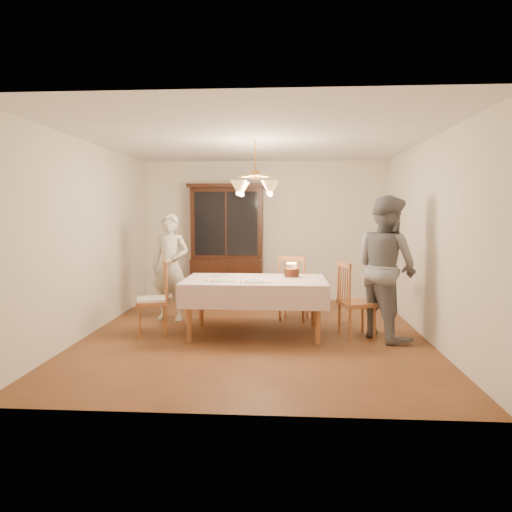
# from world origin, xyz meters

# --- Properties ---
(ground) EXTENTS (5.00, 5.00, 0.00)m
(ground) POSITION_xyz_m (0.00, 0.00, 0.00)
(ground) COLOR #5C321A
(ground) RESTS_ON ground
(room_shell) EXTENTS (5.00, 5.00, 5.00)m
(room_shell) POSITION_xyz_m (0.00, 0.00, 1.58)
(room_shell) COLOR white
(room_shell) RESTS_ON ground
(dining_table) EXTENTS (1.90, 1.10, 0.76)m
(dining_table) POSITION_xyz_m (0.00, 0.00, 0.68)
(dining_table) COLOR #98542C
(dining_table) RESTS_ON ground
(china_hutch) EXTENTS (1.38, 0.54, 2.16)m
(china_hutch) POSITION_xyz_m (-0.66, 2.25, 1.04)
(china_hutch) COLOR black
(china_hutch) RESTS_ON ground
(chair_far_side) EXTENTS (0.53, 0.51, 1.00)m
(chair_far_side) POSITION_xyz_m (0.54, 0.86, 0.44)
(chair_far_side) COLOR #98542C
(chair_far_side) RESTS_ON ground
(chair_left_end) EXTENTS (0.53, 0.55, 1.00)m
(chair_left_end) POSITION_xyz_m (-1.39, -0.10, 0.45)
(chair_left_end) COLOR #98542C
(chair_left_end) RESTS_ON ground
(chair_right_end) EXTENTS (0.52, 0.54, 1.00)m
(chair_right_end) POSITION_xyz_m (1.35, -0.04, 0.44)
(chair_right_end) COLOR #98542C
(chair_right_end) RESTS_ON ground
(elderly_woman) EXTENTS (0.67, 0.51, 1.64)m
(elderly_woman) POSITION_xyz_m (-1.35, 0.76, 0.82)
(elderly_woman) COLOR beige
(elderly_woman) RESTS_ON ground
(adult_in_grey) EXTENTS (1.06, 1.14, 1.87)m
(adult_in_grey) POSITION_xyz_m (1.72, -0.06, 0.93)
(adult_in_grey) COLOR slate
(adult_in_grey) RESTS_ON ground
(birthday_cake) EXTENTS (0.30, 0.30, 0.21)m
(birthday_cake) POSITION_xyz_m (0.49, 0.17, 0.82)
(birthday_cake) COLOR white
(birthday_cake) RESTS_ON dining_table
(place_setting_near_left) EXTENTS (0.38, 0.23, 0.02)m
(place_setting_near_left) POSITION_xyz_m (-0.44, -0.23, 0.77)
(place_setting_near_left) COLOR white
(place_setting_near_left) RESTS_ON dining_table
(place_setting_near_right) EXTENTS (0.40, 0.25, 0.02)m
(place_setting_near_right) POSITION_xyz_m (0.02, -0.29, 0.77)
(place_setting_near_right) COLOR white
(place_setting_near_right) RESTS_ON dining_table
(place_setting_far_left) EXTENTS (0.39, 0.24, 0.02)m
(place_setting_far_left) POSITION_xyz_m (-0.48, 0.26, 0.77)
(place_setting_far_left) COLOR white
(place_setting_far_left) RESTS_ON dining_table
(chandelier) EXTENTS (0.62, 0.62, 0.73)m
(chandelier) POSITION_xyz_m (-0.00, -0.00, 1.98)
(chandelier) COLOR #BF8C3F
(chandelier) RESTS_ON ground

